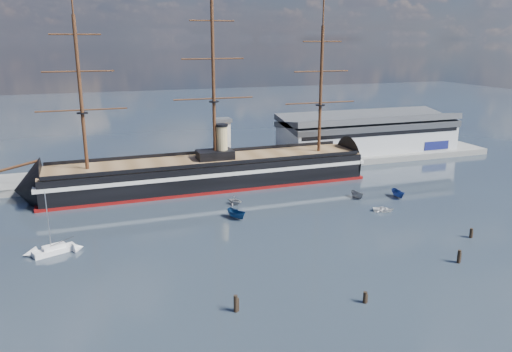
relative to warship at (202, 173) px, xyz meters
name	(u,v)px	position (x,y,z in m)	size (l,w,h in m)	color
ground	(247,206)	(6.52, -20.00, -4.04)	(600.00, 600.00, 0.00)	#262E3A
quay	(242,169)	(16.52, 16.00, -4.04)	(180.00, 18.00, 2.00)	slate
warehouse	(367,133)	(64.52, 20.00, 3.95)	(63.00, 21.00, 11.60)	#B7BABC
quay_tower	(223,142)	(9.52, 13.00, 5.72)	(5.00, 5.00, 15.00)	silver
warship	(202,173)	(0.00, 0.00, 0.00)	(112.98, 17.34, 53.94)	black
sailboat	(54,249)	(-37.54, -34.89, -3.24)	(8.17, 5.01, 12.59)	white
motorboat_a	(237,219)	(1.49, -27.82, -4.04)	(6.73, 2.47, 2.69)	navy
motorboat_c	(357,198)	(35.79, -23.30, -4.04)	(5.51, 2.02, 2.21)	slate
motorboat_d	(235,204)	(4.05, -17.84, -4.04)	(6.52, 2.83, 2.39)	gray
motorboat_e	(383,211)	(36.52, -34.46, -4.04)	(3.11, 1.24, 1.45)	silver
motorboat_f	(398,198)	(46.13, -26.41, -4.04)	(6.32, 2.32, 2.53)	navy
piling_near_left	(236,312)	(-10.45, -66.93, -4.04)	(0.64, 0.64, 3.45)	black
piling_near_mid	(365,303)	(9.55, -71.01, -4.04)	(0.64, 0.64, 2.61)	black
piling_near_right	(458,263)	(33.65, -63.89, -4.04)	(0.64, 0.64, 3.24)	black
piling_far_right	(471,238)	(44.55, -54.76, -4.04)	(0.64, 0.64, 2.78)	black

